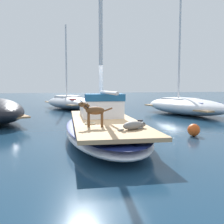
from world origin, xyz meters
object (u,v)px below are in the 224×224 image
object	(u,v)px
moored_boat_far_astern	(70,102)
dog_grey	(133,125)
moored_boat_starboard_side	(185,106)
dog_brown	(94,112)
deck_winch	(140,124)
coiled_rope	(90,124)
mooring_buoy	(194,130)
sailboat_main	(104,129)

from	to	relation	value
moored_boat_far_astern	dog_grey	bearing A→B (deg)	-89.31
moored_boat_starboard_side	dog_brown	bearing A→B (deg)	-132.88
deck_winch	coiled_rope	xyz separation A→B (m)	(-1.21, 0.94, -0.08)
moored_boat_starboard_side	mooring_buoy	bearing A→B (deg)	-117.36
dog_grey	moored_boat_starboard_side	bearing A→B (deg)	53.30
dog_brown	mooring_buoy	xyz separation A→B (m)	(3.83, 1.21, -0.86)
dog_grey	coiled_rope	distance (m)	1.52
sailboat_main	dog_grey	distance (m)	2.21
sailboat_main	moored_boat_starboard_side	size ratio (longest dim) A/B	0.96
dog_brown	moored_boat_far_astern	bearing A→B (deg)	86.98
dog_grey	deck_winch	size ratio (longest dim) A/B	4.29
coiled_rope	dog_grey	bearing A→B (deg)	-52.81
sailboat_main	moored_boat_far_astern	bearing A→B (deg)	89.56
deck_winch	moored_boat_far_astern	distance (m)	14.30
deck_winch	moored_boat_far_astern	world-z (taller)	moored_boat_far_astern
moored_boat_starboard_side	dog_grey	bearing A→B (deg)	-126.70
mooring_buoy	dog_grey	bearing A→B (deg)	-146.78
dog_brown	coiled_rope	world-z (taller)	dog_brown
deck_winch	coiled_rope	distance (m)	1.53
deck_winch	moored_boat_starboard_side	world-z (taller)	moored_boat_starboard_side
deck_winch	dog_brown	bearing A→B (deg)	160.41
sailboat_main	deck_winch	xyz separation A→B (m)	(0.56, -1.88, 0.42)
coiled_rope	moored_boat_starboard_side	distance (m)	10.26
sailboat_main	deck_winch	bearing A→B (deg)	-73.44
deck_winch	moored_boat_far_astern	bearing A→B (deg)	91.85
moored_boat_far_astern	deck_winch	bearing A→B (deg)	-88.15
dog_grey	deck_winch	xyz separation A→B (m)	(0.29, 0.27, -0.01)
dog_brown	mooring_buoy	distance (m)	4.11
sailboat_main	dog_grey	world-z (taller)	dog_grey
deck_winch	moored_boat_starboard_side	xyz separation A→B (m)	(6.03, 8.20, -0.21)
dog_grey	mooring_buoy	distance (m)	3.53
dog_grey	moored_boat_starboard_side	xyz separation A→B (m)	(6.32, 8.48, -0.21)
dog_brown	coiled_rope	distance (m)	0.65
moored_boat_far_astern	dog_brown	bearing A→B (deg)	-93.02
coiled_rope	moored_boat_far_astern	bearing A→B (deg)	86.82
deck_winch	coiled_rope	world-z (taller)	deck_winch
dog_grey	coiled_rope	xyz separation A→B (m)	(-0.92, 1.21, -0.08)
sailboat_main	dog_brown	xyz separation A→B (m)	(-0.64, -1.45, 0.75)
dog_brown	moored_boat_far_astern	size ratio (longest dim) A/B	0.14
dog_grey	mooring_buoy	size ratio (longest dim) A/B	2.05
sailboat_main	mooring_buoy	size ratio (longest dim) A/B	16.88
moored_boat_starboard_side	moored_boat_far_astern	size ratio (longest dim) A/B	1.18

